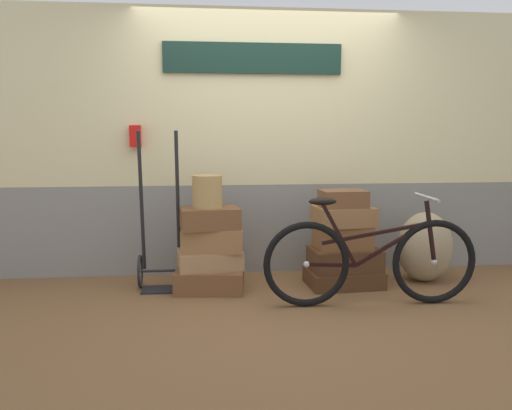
{
  "coord_description": "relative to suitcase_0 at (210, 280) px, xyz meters",
  "views": [
    {
      "loc": [
        -0.65,
        -4.25,
        1.38
      ],
      "look_at": [
        -0.18,
        0.12,
        0.76
      ],
      "focal_mm": 36.63,
      "sensor_mm": 36.0,
      "label": 1
    }
  ],
  "objects": [
    {
      "name": "ground",
      "position": [
        0.58,
        -0.19,
        -0.13
      ],
      "size": [
        9.29,
        5.2,
        0.06
      ],
      "primitive_type": "cube",
      "color": "brown"
    },
    {
      "name": "station_building",
      "position": [
        0.59,
        0.65,
        1.17
      ],
      "size": [
        7.29,
        0.74,
        2.53
      ],
      "color": "gray",
      "rests_on": "ground"
    },
    {
      "name": "suitcase_0",
      "position": [
        0.0,
        0.0,
        0.0
      ],
      "size": [
        0.63,
        0.48,
        0.19
      ],
      "primitive_type": "cube",
      "rotation": [
        0.0,
        0.0,
        -0.11
      ],
      "color": "brown",
      "rests_on": "ground"
    },
    {
      "name": "suitcase_1",
      "position": [
        0.0,
        0.05,
        0.17
      ],
      "size": [
        0.59,
        0.43,
        0.16
      ],
      "primitive_type": "cube",
      "rotation": [
        0.0,
        0.0,
        0.11
      ],
      "color": "#9E754C",
      "rests_on": "suitcase_0"
    },
    {
      "name": "suitcase_2",
      "position": [
        0.02,
        0.03,
        0.35
      ],
      "size": [
        0.54,
        0.35,
        0.2
      ],
      "primitive_type": "cube",
      "rotation": [
        0.0,
        0.0,
        -0.06
      ],
      "color": "olive",
      "rests_on": "suitcase_1"
    },
    {
      "name": "suitcase_3",
      "position": [
        0.01,
        0.02,
        0.54
      ],
      "size": [
        0.53,
        0.38,
        0.18
      ],
      "primitive_type": "cube",
      "rotation": [
        0.0,
        0.0,
        0.11
      ],
      "color": "brown",
      "rests_on": "suitcase_2"
    },
    {
      "name": "suitcase_4",
      "position": [
        1.2,
        0.02,
        -0.02
      ],
      "size": [
        0.68,
        0.49,
        0.14
      ],
      "primitive_type": "cube",
      "rotation": [
        0.0,
        0.0,
        0.07
      ],
      "color": "#4C2D19",
      "rests_on": "ground"
    },
    {
      "name": "suitcase_5",
      "position": [
        1.21,
        0.02,
        0.15
      ],
      "size": [
        0.63,
        0.45,
        0.2
      ],
      "primitive_type": "cube",
      "rotation": [
        0.0,
        0.0,
        0.07
      ],
      "color": "#4C2D19",
      "rests_on": "suitcase_4"
    },
    {
      "name": "suitcase_6",
      "position": [
        1.19,
        0.03,
        0.35
      ],
      "size": [
        0.5,
        0.35,
        0.21
      ],
      "primitive_type": "cube",
      "rotation": [
        0.0,
        0.0,
        0.05
      ],
      "color": "brown",
      "rests_on": "suitcase_5"
    },
    {
      "name": "suitcase_7",
      "position": [
        1.2,
        0.04,
        0.54
      ],
      "size": [
        0.54,
        0.43,
        0.17
      ],
      "primitive_type": "cube",
      "rotation": [
        0.0,
        0.0,
        0.11
      ],
      "color": "olive",
      "rests_on": "suitcase_6"
    },
    {
      "name": "suitcase_8",
      "position": [
        1.18,
        0.01,
        0.7
      ],
      "size": [
        0.41,
        0.3,
        0.15
      ],
      "primitive_type": "cube",
      "rotation": [
        0.0,
        0.0,
        0.05
      ],
      "color": "brown",
      "rests_on": "suitcase_7"
    },
    {
      "name": "wicker_basket",
      "position": [
        -0.01,
        0.02,
        0.77
      ],
      "size": [
        0.26,
        0.26,
        0.28
      ],
      "primitive_type": "cylinder",
      "color": "#A8844C",
      "rests_on": "suitcase_3"
    },
    {
      "name": "luggage_trolley",
      "position": [
        -0.43,
        0.13,
        0.23
      ],
      "size": [
        0.4,
        0.37,
        1.39
      ],
      "color": "black",
      "rests_on": "ground"
    },
    {
      "name": "burlap_sack",
      "position": [
        1.99,
        0.08,
        0.23
      ],
      "size": [
        0.5,
        0.43,
        0.65
      ],
      "primitive_type": "ellipsoid",
      "color": "#9E8966",
      "rests_on": "ground"
    },
    {
      "name": "bicycle",
      "position": [
        1.27,
        -0.52,
        0.27
      ],
      "size": [
        1.72,
        0.46,
        0.88
      ],
      "color": "black",
      "rests_on": "ground"
    }
  ]
}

